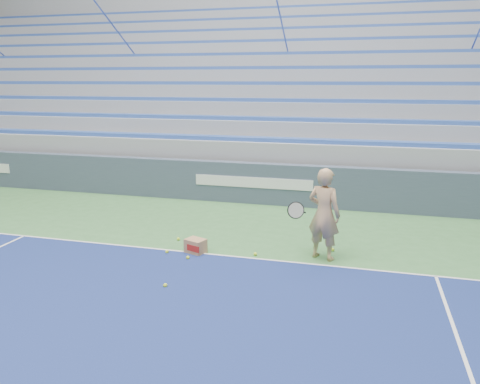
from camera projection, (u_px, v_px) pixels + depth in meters
name	position (u px, v px, depth m)	size (l,w,h in m)	color
sponsor_barrier	(254.00, 183.00, 12.60)	(30.00, 0.32, 1.10)	#3C495C
bleachers	(289.00, 104.00, 17.55)	(31.00, 9.15, 7.30)	#95979D
tennis_player	(324.00, 214.00, 8.57)	(0.97, 0.93, 1.73)	tan
ball_box	(196.00, 246.00, 9.02)	(0.44, 0.40, 0.28)	#AB7B52
tennis_ball_0	(165.00, 285.00, 7.55)	(0.07, 0.07, 0.07)	#D7F031
tennis_ball_1	(333.00, 250.00, 9.13)	(0.07, 0.07, 0.07)	#D7F031
tennis_ball_2	(255.00, 254.00, 8.90)	(0.07, 0.07, 0.07)	#D7F031
tennis_ball_3	(178.00, 239.00, 9.74)	(0.07, 0.07, 0.07)	#D7F031
tennis_ball_4	(188.00, 258.00, 8.72)	(0.07, 0.07, 0.07)	#D7F031
tennis_ball_5	(167.00, 252.00, 9.02)	(0.07, 0.07, 0.07)	#D7F031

